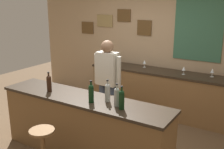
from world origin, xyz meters
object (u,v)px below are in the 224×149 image
Objects in this scene: wine_bottle_d at (117,96)px; wine_glass_a at (145,62)px; wine_glass_c at (212,71)px; wine_bottle_c at (108,92)px; wine_bottle_e at (122,99)px; coffee_mug at (117,62)px; bartender at (107,80)px; bar_stool at (43,145)px; wine_glass_b at (184,69)px; wine_bottle_a at (49,83)px; wine_bottle_b at (91,93)px.

wine_glass_a is at bearing 106.47° from wine_bottle_d.
wine_glass_a is at bearing 179.95° from wine_glass_c.
wine_bottle_c reaches higher than wine_glass_c.
coffee_mug is (-1.39, 2.18, -0.11)m from wine_bottle_e.
wine_bottle_c is at bearing -56.79° from bartender.
wine_bottle_c reaches higher than bar_stool.
wine_bottle_e is (0.10, -0.05, 0.00)m from wine_bottle_d.
wine_bottle_e is 2.31m from wine_glass_c.
wine_bottle_d reaches higher than bar_stool.
wine_glass_b is (0.92, 2.73, 0.55)m from bar_stool.
wine_glass_c is at bearing 42.27° from bartender.
bar_stool is 2.22× the size of wine_bottle_d.
wine_bottle_a is at bearing 179.61° from wine_bottle_e.
wine_bottle_d is 0.12m from wine_bottle_e.
coffee_mug is at bearing 101.90° from bar_stool.
wine_bottle_c is at bearing 156.12° from wine_bottle_e.
bar_stool is 4.39× the size of wine_glass_b.
wine_glass_a is at bearing 97.18° from wine_bottle_b.
coffee_mug is (-0.59, 2.80, 0.49)m from bar_stool.
wine_bottle_e is at bearing -57.59° from coffee_mug.
wine_bottle_c is (0.17, 0.15, 0.00)m from wine_bottle_b.
wine_bottle_a is (-0.47, 0.63, 0.60)m from bar_stool.
bartender is at bearing 110.59° from wine_bottle_b.
wine_glass_b reaches higher than bar_stool.
wine_bottle_a is at bearing -86.74° from coffee_mug.
bar_stool is at bearing -135.93° from wine_bottle_d.
coffee_mug is at bearing -176.27° from wine_glass_a.
wine_bottle_d reaches higher than coffee_mug.
wine_bottle_c is 0.21m from wine_bottle_d.
wine_glass_c is (1.41, 2.84, 0.55)m from bar_stool.
wine_bottle_a is 1.26m from wine_bottle_e.
wine_bottle_e reaches higher than wine_glass_b.
wine_bottle_a is 1.97× the size of wine_glass_c.
wine_glass_b is at bearing 78.05° from wine_bottle_c.
bartender reaches higher than bar_stool.
wine_bottle_b and wine_bottle_e have the same top height.
wine_bottle_a is 1.00× the size of wine_bottle_d.
wine_bottle_e is 2.11m from wine_glass_b.
coffee_mug is at bearing 121.07° from wine_bottle_d.
bartender is 5.29× the size of wine_bottle_b.
bartender is at bearing 90.75° from bar_stool.
wine_bottle_b is at bearing -82.82° from wine_glass_a.
wine_bottle_a reaches higher than wine_glass_a.
wine_glass_a is at bearing 76.86° from wine_bottle_a.
wine_glass_c reaches higher than coffee_mug.
wine_bottle_e is 2.59m from coffee_mug.
bartender is 10.45× the size of wine_glass_b.
wine_glass_c is at bearing 74.59° from wine_bottle_e.
wine_glass_a is 1.00× the size of wine_glass_c.
wine_bottle_b is 1.00× the size of wine_bottle_c.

